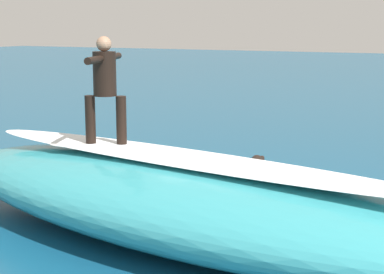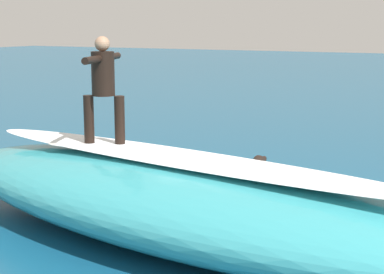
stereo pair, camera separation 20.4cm
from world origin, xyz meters
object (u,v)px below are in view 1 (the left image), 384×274
surfer_riding (105,82)px  surfer_paddling (256,164)px  surfboard_paddling (256,172)px  surfboard_riding (106,146)px

surfer_riding → surfer_paddling: 4.81m
surfer_riding → surfer_paddling: (-0.93, -4.23, -2.09)m
surfboard_paddling → surfer_paddling: size_ratio=1.42×
surfer_paddling → surfer_riding: bearing=-30.2°
surfer_riding → surfboard_paddling: bearing=-121.2°
surfboard_paddling → surfer_paddling: surfer_paddling is taller
surfboard_riding → surfboard_paddling: surfboard_riding is taller
surfer_riding → surfboard_paddling: 4.79m
surfer_riding → surfboard_riding: bearing=27.0°
surfer_riding → surfboard_paddling: surfer_riding is taller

